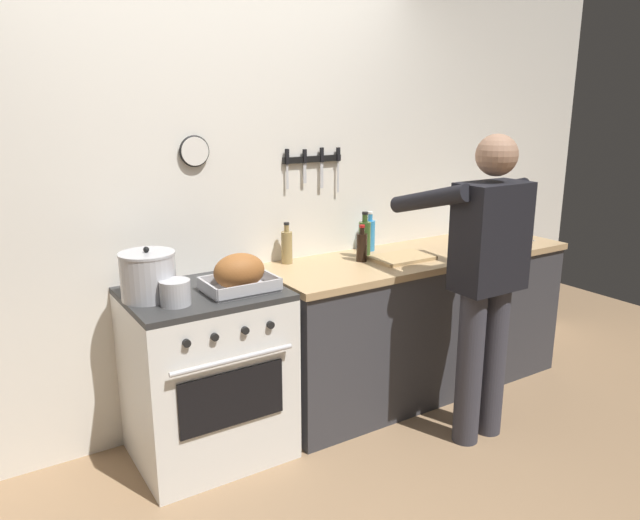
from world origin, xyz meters
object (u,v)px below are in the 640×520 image
(stock_pot, at_px, (148,276))
(bottle_vinegar, at_px, (287,246))
(cutting_board, at_px, (401,258))
(bottle_soy_sauce, at_px, (362,246))
(person_cook, at_px, (485,271))
(bottle_dish_soap, at_px, (370,234))
(saucepan, at_px, (175,293))
(roasting_pan, at_px, (239,274))
(bottle_olive_oil, at_px, (365,239))
(stove, at_px, (207,374))

(stock_pot, relative_size, bottle_vinegar, 1.09)
(cutting_board, relative_size, bottle_soy_sauce, 1.66)
(person_cook, relative_size, bottle_dish_soap, 6.69)
(cutting_board, bearing_deg, stock_pot, 176.92)
(person_cook, bearing_deg, stock_pot, 53.21)
(bottle_vinegar, bearing_deg, cutting_board, -24.97)
(saucepan, bearing_deg, person_cook, -18.34)
(cutting_board, distance_m, bottle_soy_sauce, 0.26)
(stock_pot, bearing_deg, roasting_pan, -16.20)
(bottle_dish_soap, bearing_deg, cutting_board, -84.11)
(saucepan, xyz_separation_m, bottle_olive_oil, (1.25, 0.23, 0.06))
(bottle_vinegar, bearing_deg, roasting_pan, -144.09)
(person_cook, height_order, stock_pot, person_cook)
(roasting_pan, relative_size, cutting_board, 0.98)
(stock_pot, distance_m, cutting_board, 1.50)
(roasting_pan, height_order, bottle_olive_oil, bottle_olive_oil)
(saucepan, distance_m, bottle_soy_sauce, 1.20)
(roasting_pan, distance_m, bottle_dish_soap, 1.09)
(bottle_vinegar, bearing_deg, person_cook, -50.77)
(bottle_vinegar, bearing_deg, bottle_olive_oil, -16.74)
(cutting_board, bearing_deg, roasting_pan, -177.83)
(stock_pot, relative_size, bottle_olive_oil, 0.95)
(roasting_pan, xyz_separation_m, bottle_soy_sauce, (0.85, 0.13, 0.00))
(bottle_olive_oil, bearing_deg, cutting_board, -42.81)
(stove, xyz_separation_m, bottle_soy_sauce, (1.01, 0.04, 0.54))
(stove, distance_m, stock_pot, 0.62)
(bottle_dish_soap, relative_size, bottle_soy_sauce, 1.14)
(roasting_pan, bearing_deg, bottle_olive_oil, 11.91)
(stock_pot, xyz_separation_m, bottle_olive_oil, (1.33, 0.07, 0.00))
(person_cook, relative_size, roasting_pan, 4.72)
(roasting_pan, bearing_deg, stove, 149.40)
(stove, xyz_separation_m, bottle_dish_soap, (1.20, 0.22, 0.55))
(saucepan, xyz_separation_m, bottle_vinegar, (0.80, 0.36, 0.04))
(cutting_board, height_order, bottle_olive_oil, bottle_olive_oil)
(stock_pot, bearing_deg, cutting_board, -3.08)
(stove, relative_size, roasting_pan, 2.56)
(cutting_board, bearing_deg, bottle_olive_oil, 137.19)
(bottle_olive_oil, xyz_separation_m, bottle_vinegar, (-0.46, 0.14, -0.02))
(stove, bearing_deg, bottle_dish_soap, 10.52)
(bottle_olive_oil, bearing_deg, roasting_pan, -168.09)
(cutting_board, bearing_deg, bottle_soy_sauce, 157.28)
(roasting_pan, height_order, bottle_dish_soap, bottle_dish_soap)
(stove, relative_size, bottle_soy_sauce, 4.15)
(stock_pot, height_order, bottle_soy_sauce, stock_pot)
(person_cook, relative_size, cutting_board, 4.61)
(roasting_pan, bearing_deg, bottle_vinegar, 35.91)
(person_cook, distance_m, bottle_vinegar, 1.11)
(stove, height_order, bottle_soy_sauce, bottle_soy_sauce)
(stock_pot, xyz_separation_m, bottle_dish_soap, (1.46, 0.20, -0.01))
(stove, xyz_separation_m, person_cook, (1.32, -0.63, 0.50))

